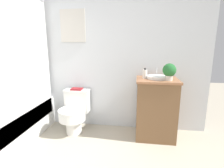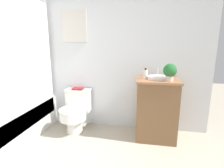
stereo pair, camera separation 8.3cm
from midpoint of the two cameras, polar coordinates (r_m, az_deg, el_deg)
The scene contains 8 objects.
wall_back at distance 2.82m, azimuth -5.42°, elevation 11.00°, with size 3.59×0.07×2.50m.
shower_area at distance 2.80m, azimuth -29.66°, elevation -10.89°, with size 0.60×1.51×1.98m.
toilet at distance 2.79m, azimuth -11.00°, elevation -8.61°, with size 0.40×0.54×0.64m.
vanity at distance 2.61m, azimuth 15.17°, elevation -7.88°, with size 0.58×0.48×0.87m.
sink at distance 2.51m, azimuth 15.73°, elevation 2.09°, with size 0.30×0.33×0.13m.
soap_bottle at distance 2.49m, azimuth 11.79°, elevation 3.19°, with size 0.06×0.06×0.15m.
potted_plant at distance 2.40m, azimuth 19.34°, elevation 3.95°, with size 0.18×0.18×0.23m.
book_on_tank at distance 2.82m, azimuth -10.25°, elevation -1.53°, with size 0.17×0.13×0.02m.
Camera 2 is at (0.80, -0.57, 1.33)m, focal length 28.00 mm.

